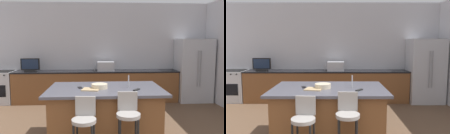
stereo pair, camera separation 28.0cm
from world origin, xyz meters
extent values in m
cube|color=#BCBCC1|center=(0.00, 4.97, 1.45)|extent=(7.00, 0.12, 2.89)
cube|color=brown|center=(-0.11, 4.59, 0.43)|extent=(4.67, 0.60, 0.87)
cube|color=black|center=(-0.11, 4.59, 0.89)|extent=(4.70, 0.62, 0.04)
cube|color=brown|center=(0.06, 2.08, 0.49)|extent=(1.82, 1.06, 0.80)
cube|color=#4C4C56|center=(0.06, 2.08, 0.91)|extent=(1.98, 1.22, 0.04)
cube|color=#B7BABF|center=(2.72, 4.52, 0.91)|extent=(0.95, 0.74, 1.81)
cylinder|color=gray|center=(2.68, 4.12, 1.00)|extent=(0.02, 0.02, 1.00)
cylinder|color=gray|center=(2.76, 4.12, 1.00)|extent=(0.02, 0.02, 1.00)
cube|color=#B7BABF|center=(-2.83, 4.59, 0.45)|extent=(0.72, 0.60, 0.90)
cube|color=black|center=(-2.83, 4.28, 0.41)|extent=(0.50, 0.01, 0.33)
cube|color=black|center=(-2.83, 4.59, 0.91)|extent=(0.65, 0.50, 0.02)
cylinder|color=black|center=(-2.75, 4.27, 0.84)|extent=(0.04, 0.03, 0.04)
cylinder|color=black|center=(-2.59, 4.27, 0.84)|extent=(0.04, 0.03, 0.04)
cube|color=#B7BABF|center=(0.15, 4.59, 1.03)|extent=(0.48, 0.36, 0.26)
cube|color=black|center=(-1.97, 4.54, 0.93)|extent=(0.31, 0.16, 0.05)
cube|color=black|center=(-1.97, 4.54, 1.11)|extent=(0.51, 0.05, 0.32)
cube|color=#1E2D47|center=(-1.97, 4.51, 1.11)|extent=(0.45, 0.01, 0.27)
cylinder|color=#B2B2B7|center=(-0.17, 4.69, 1.02)|extent=(0.02, 0.02, 0.24)
cylinder|color=#B2B2B7|center=(0.47, 2.08, 1.04)|extent=(0.02, 0.02, 0.22)
cylinder|color=gray|center=(-0.27, 1.25, 0.65)|extent=(0.34, 0.34, 0.05)
cube|color=gray|center=(-0.25, 1.40, 0.81)|extent=(0.29, 0.06, 0.28)
cylinder|color=gray|center=(0.35, 1.28, 0.70)|extent=(0.34, 0.34, 0.05)
cube|color=gray|center=(0.36, 1.43, 0.87)|extent=(0.29, 0.05, 0.28)
cylinder|color=beige|center=(-0.05, 2.03, 0.97)|extent=(0.28, 0.28, 0.08)
cube|color=black|center=(-0.39, 2.10, 0.93)|extent=(0.11, 0.16, 0.01)
cube|color=black|center=(0.57, 1.85, 0.94)|extent=(0.14, 0.16, 0.02)
cube|color=tan|center=(-0.19, 1.93, 0.94)|extent=(0.32, 0.29, 0.02)
camera|label=1|loc=(-0.06, -1.66, 1.72)|focal=34.87mm
camera|label=2|loc=(0.22, -1.67, 1.72)|focal=34.87mm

